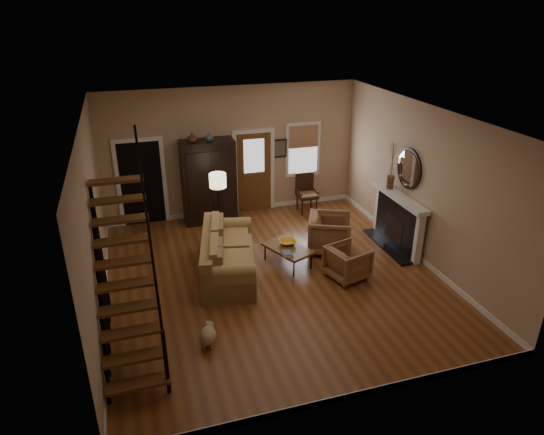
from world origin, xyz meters
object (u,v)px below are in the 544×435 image
object	(u,v)px
armchair_right	(329,233)
floor_lamp	(219,208)
armoire	(209,182)
side_chair	(307,194)
coffee_table	(288,256)
armchair_left	(348,262)
sofa	(228,254)

from	to	relation	value
armchair_right	floor_lamp	world-z (taller)	floor_lamp
floor_lamp	armoire	bearing A→B (deg)	90.38
armoire	side_chair	distance (m)	2.61
coffee_table	armchair_right	world-z (taller)	armchair_right
armoire	armchair_left	size ratio (longest dim) A/B	2.78
armoire	floor_lamp	world-z (taller)	armoire
floor_lamp	side_chair	world-z (taller)	floor_lamp
coffee_table	armchair_right	bearing A→B (deg)	16.60
coffee_table	floor_lamp	bearing A→B (deg)	126.88
armchair_left	floor_lamp	bearing A→B (deg)	26.37
coffee_table	armchair_right	xyz separation A→B (m)	(1.09, 0.32, 0.22)
armoire	side_chair	xyz separation A→B (m)	(2.55, -0.20, -0.54)
sofa	coffee_table	size ratio (longest dim) A/B	2.24
armoire	side_chair	world-z (taller)	armoire
side_chair	sofa	bearing A→B (deg)	-136.58
armchair_left	floor_lamp	distance (m)	3.24
armoire	armchair_right	xyz separation A→B (m)	(2.24, -2.41, -0.63)
armoire	floor_lamp	distance (m)	1.22
armoire	sofa	world-z (taller)	armoire
floor_lamp	armchair_left	bearing A→B (deg)	-48.28
sofa	coffee_table	bearing A→B (deg)	12.23
floor_lamp	side_chair	distance (m)	2.75
armchair_left	sofa	bearing A→B (deg)	53.85
coffee_table	armoire	bearing A→B (deg)	112.93
coffee_table	side_chair	xyz separation A→B (m)	(1.39, 2.53, 0.31)
sofa	side_chair	size ratio (longest dim) A/B	2.32
coffee_table	armchair_right	size ratio (longest dim) A/B	1.14
armchair_right	side_chair	distance (m)	2.23
armchair_right	armchair_left	bearing A→B (deg)	-160.95
sofa	floor_lamp	distance (m)	1.58
armchair_left	floor_lamp	size ratio (longest dim) A/B	0.46
floor_lamp	armchair_right	bearing A→B (deg)	-28.31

